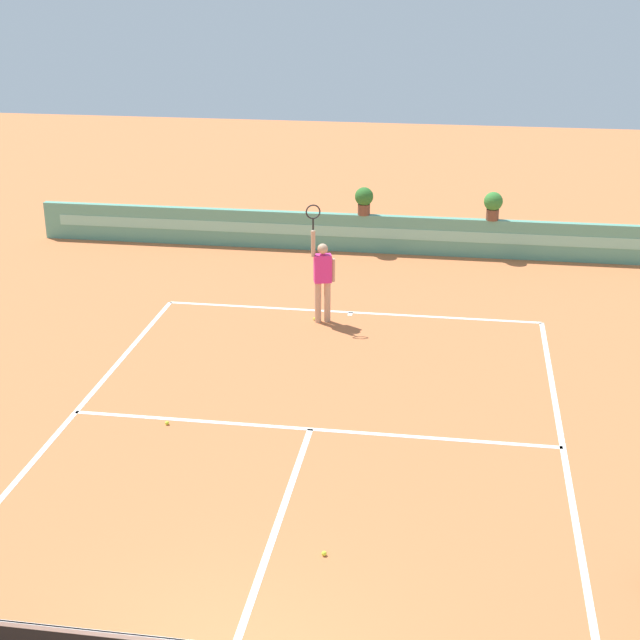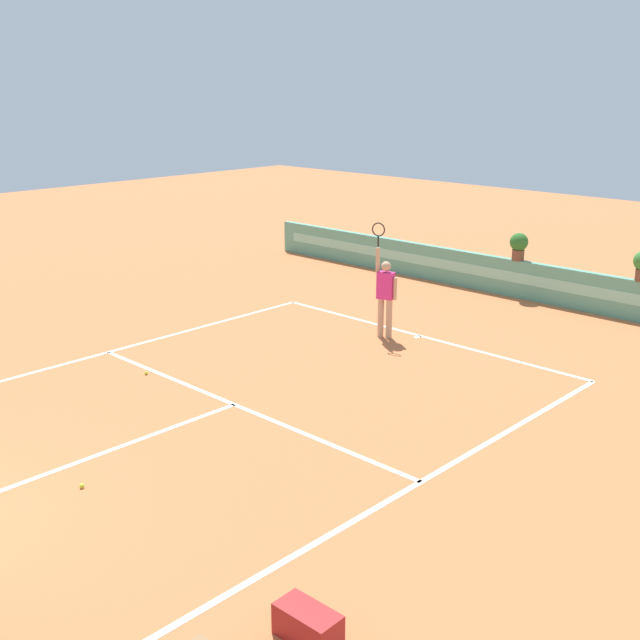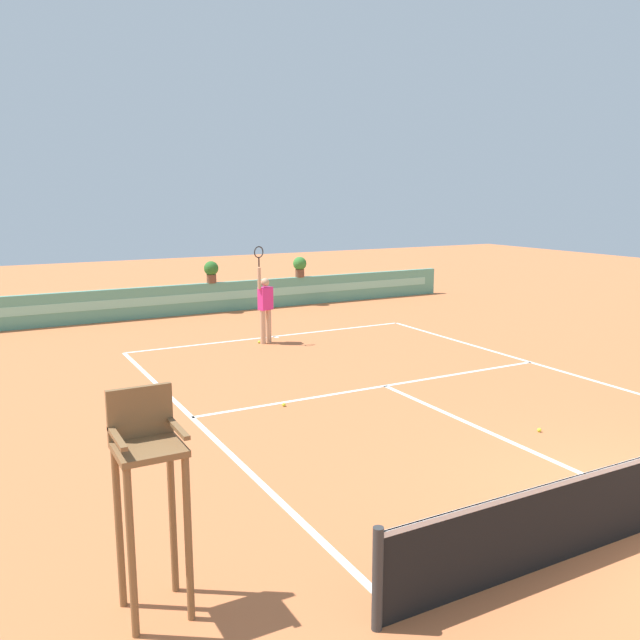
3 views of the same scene
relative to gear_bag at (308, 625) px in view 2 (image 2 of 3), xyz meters
name	(u,v)px [view 2 (image 2 of 3)]	position (x,y,z in m)	size (l,w,h in m)	color
ground_plane	(217,411)	(-5.28, 3.10, -0.18)	(60.00, 60.00, 0.00)	#C66B3D
court_lines	(248,399)	(-5.28, 3.82, -0.18)	(8.32, 11.94, 0.01)	white
back_wall_barrier	(524,280)	(-5.28, 13.49, 0.32)	(18.00, 0.21, 1.00)	#599E84
gear_bag	(308,625)	(0.00, 0.00, 0.00)	(0.70, 0.36, 0.36)	maroon
tennis_player	(385,292)	(-5.82, 8.36, 0.87)	(0.60, 0.31, 2.58)	tan
tennis_ball_near_baseline	(82,486)	(-4.53, 0.05, -0.15)	(0.07, 0.07, 0.07)	#CCE033
tennis_ball_mid_court	(380,334)	(-5.99, 8.41, -0.15)	(0.07, 0.07, 0.07)	#CCE033
tennis_ball_by_sideline	(146,373)	(-7.69, 3.30, -0.15)	(0.07, 0.07, 0.07)	#CCE033
potted_plant_centre	(519,245)	(-5.51, 13.49, 1.23)	(0.48, 0.48, 0.72)	brown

